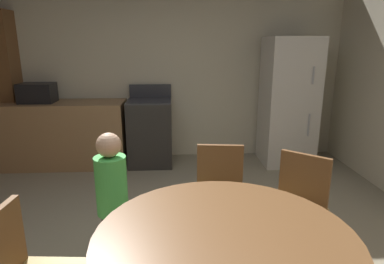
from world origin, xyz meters
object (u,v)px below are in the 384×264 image
object	(u,v)px
oven_range	(150,132)
chair_north	(220,192)
person_child	(113,202)
dining_table	(224,261)
microwave	(37,93)
refrigerator	(288,102)
chair_northeast	(297,205)

from	to	relation	value
oven_range	chair_north	bearing A→B (deg)	-71.43
chair_north	person_child	distance (m)	0.86
dining_table	chair_north	world-z (taller)	chair_north
oven_range	chair_north	distance (m)	2.19
microwave	person_child	distance (m)	2.77
dining_table	chair_north	size ratio (longest dim) A/B	1.50
oven_range	chair_north	world-z (taller)	oven_range
oven_range	chair_north	size ratio (longest dim) A/B	1.26
dining_table	person_child	distance (m)	1.00
refrigerator	oven_range	bearing A→B (deg)	178.41
dining_table	chair_north	xyz separation A→B (m)	(0.12, 1.01, -0.11)
dining_table	person_child	world-z (taller)	person_child
chair_northeast	chair_north	bearing A→B (deg)	-72.92
oven_range	person_child	world-z (taller)	oven_range
refrigerator	chair_north	size ratio (longest dim) A/B	2.02
oven_range	person_child	size ratio (longest dim) A/B	1.01
oven_range	dining_table	world-z (taller)	oven_range
chair_north	chair_northeast	bearing A→B (deg)	72.92
refrigerator	microwave	xyz separation A→B (m)	(-3.43, 0.05, 0.15)
oven_range	dining_table	distance (m)	3.14
person_child	dining_table	bearing A→B (deg)	0.00
refrigerator	microwave	distance (m)	3.43
chair_northeast	oven_range	bearing A→B (deg)	-110.86
dining_table	oven_range	bearing A→B (deg)	100.60
oven_range	refrigerator	world-z (taller)	refrigerator
microwave	chair_north	size ratio (longest dim) A/B	0.51
refrigerator	person_child	distance (m)	3.09
refrigerator	chair_northeast	bearing A→B (deg)	-106.91
chair_northeast	microwave	bearing A→B (deg)	-89.32
chair_northeast	person_child	distance (m)	1.36
dining_table	chair_northeast	xyz separation A→B (m)	(0.67, 0.77, -0.11)
refrigerator	chair_north	xyz separation A→B (m)	(-1.24, -2.02, -0.38)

